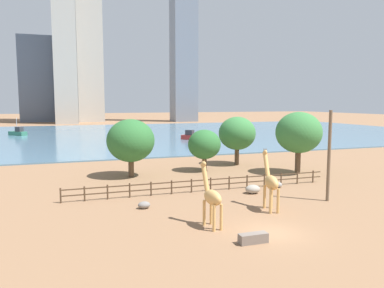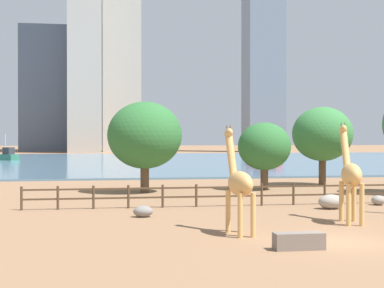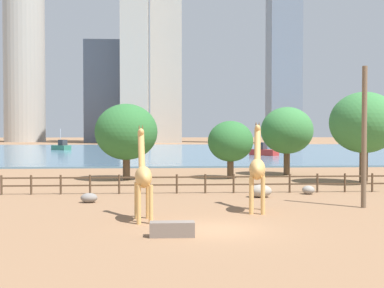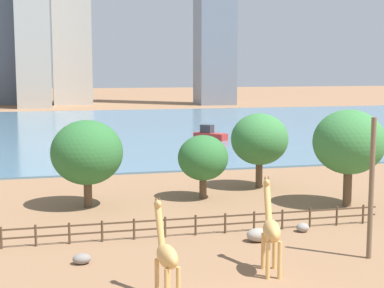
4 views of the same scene
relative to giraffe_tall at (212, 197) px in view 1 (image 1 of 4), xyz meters
name	(u,v)px [view 1 (image 1 of 4)]	position (x,y,z in m)	size (l,w,h in m)	color
ground_plane	(115,134)	(3.25, 77.70, -2.10)	(400.00, 400.00, 0.00)	#8C6647
harbor_water	(116,135)	(3.25, 74.70, -2.00)	(180.00, 86.00, 0.20)	slate
giraffe_tall	(212,197)	(0.00, 0.00, 0.00)	(1.03, 2.76, 4.54)	tan
giraffe_companion	(271,182)	(5.89, 2.27, 0.15)	(1.24, 3.26, 4.75)	tan
utility_pole	(329,156)	(11.98, 3.11, 1.79)	(0.28, 0.28, 7.79)	brown
boulder_near_fence	(253,189)	(7.14, 7.52, -1.70)	(1.42, 1.08, 0.81)	gray
boulder_by_pole	(278,185)	(10.64, 8.83, -1.82)	(0.82, 0.77, 0.57)	gray
boulder_small	(144,205)	(-3.44, 5.89, -1.82)	(0.99, 0.75, 0.56)	gray
feeding_trough	(253,238)	(1.30, -3.53, -1.80)	(1.80, 0.60, 0.60)	#72665B
enclosure_fence	(203,184)	(3.06, 9.70, -1.35)	(26.12, 0.14, 1.30)	#4C3826
tree_left_large	(237,133)	(12.78, 22.71, 2.15)	(4.98, 4.98, 6.51)	brown
tree_center_broad	(131,141)	(-2.23, 18.99, 2.02)	(5.38, 5.38, 6.57)	brown
tree_right_tall	(299,133)	(16.87, 14.60, 2.77)	(5.40, 5.40, 7.33)	brown
tree_left_small	(204,145)	(6.91, 19.66, 1.18)	(4.02, 4.02, 5.12)	brown
boat_ferry	(192,136)	(17.34, 55.31, -1.19)	(4.47, 4.74, 2.11)	#B22D28
boat_barge	(18,132)	(-20.33, 79.18, -1.16)	(4.67, 4.76, 4.41)	#337259
skyline_tower_needle	(88,7)	(1.93, 148.02, 47.06)	(10.72, 12.96, 98.33)	#ADA89E
skyline_block_central	(184,34)	(41.09, 136.07, 35.84)	(10.25, 9.65, 75.89)	slate
skyline_tower_glass	(41,80)	(-18.30, 153.13, 15.98)	(17.08, 12.31, 36.17)	slate
skyline_block_right	(64,32)	(-8.27, 136.76, 33.86)	(8.60, 15.77, 71.93)	#ADA89E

